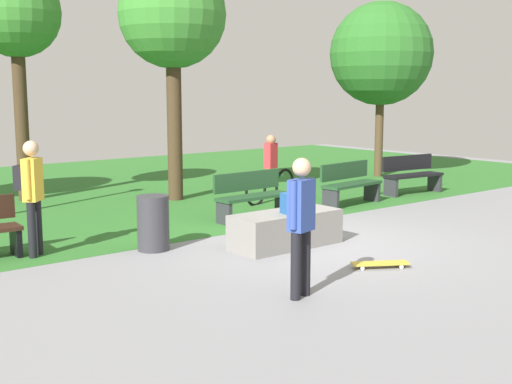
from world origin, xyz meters
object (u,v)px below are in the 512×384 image
skateboard_by_ledge (380,263)px  cyclist_on_bicycle (271,173)px  backpack_on_ledge (290,204)px  tree_slender_maple (381,54)px  pedestrian_with_backpack (31,187)px  park_bench_by_oak (350,183)px  park_bench_center_lawn (252,195)px  park_bench_near_path (411,174)px  tree_tall_oak (16,17)px  concrete_ledge (286,229)px  tree_broad_elm (173,17)px  skater_performing_trick (301,217)px  trash_bin (153,223)px

skateboard_by_ledge → cyclist_on_bicycle: size_ratio=0.44×
backpack_on_ledge → skateboard_by_ledge: (0.22, -1.67, -0.65)m
tree_slender_maple → pedestrian_with_backpack: 11.74m
park_bench_by_oak → park_bench_center_lawn: bearing=179.2°
park_bench_near_path → pedestrian_with_backpack: 9.30m
park_bench_center_lawn → tree_tall_oak: size_ratio=0.32×
park_bench_by_oak → cyclist_on_bicycle: size_ratio=0.92×
backpack_on_ledge → park_bench_near_path: bearing=123.2°
park_bench_center_lawn → park_bench_near_path: same height
concrete_ledge → tree_broad_elm: size_ratio=0.35×
skater_performing_trick → tree_tall_oak: bearing=90.3°
trash_bin → cyclist_on_bicycle: (4.31, 2.30, 0.20)m
tree_slender_maple → cyclist_on_bicycle: bearing=-165.0°
backpack_on_ledge → park_bench_center_lawn: bearing=167.5°
skateboard_by_ledge → tree_tall_oak: tree_tall_oak is taller
skater_performing_trick → tree_broad_elm: size_ratio=0.32×
skateboard_by_ledge → pedestrian_with_backpack: bearing=133.6°
concrete_ledge → tree_slender_maple: bearing=31.8°
tree_broad_elm → pedestrian_with_backpack: size_ratio=3.05×
backpack_on_ledge → tree_broad_elm: tree_broad_elm is taller
skater_performing_trick → cyclist_on_bicycle: bearing=52.9°
backpack_on_ledge → skater_performing_trick: 2.50m
park_bench_by_oak → tree_broad_elm: size_ratio=0.31×
park_bench_center_lawn → tree_broad_elm: tree_broad_elm is taller
park_bench_by_oak → trash_bin: park_bench_by_oak is taller
backpack_on_ledge → cyclist_on_bicycle: bearing=155.8°
backpack_on_ledge → trash_bin: size_ratio=0.37×
park_bench_center_lawn → pedestrian_with_backpack: 4.35m
skateboard_by_ledge → skater_performing_trick: bearing=-171.2°
skater_performing_trick → trash_bin: (-0.17, 3.18, -0.56)m
tree_slender_maple → park_bench_near_path: bearing=-125.1°
park_bench_center_lawn → pedestrian_with_backpack: (-4.31, -0.19, 0.56)m
tree_broad_elm → trash_bin: size_ratio=6.17×
pedestrian_with_backpack → skater_performing_trick: bearing=-66.2°
cyclist_on_bicycle → tree_slender_maple: bearing=15.0°
skater_performing_trick → backpack_on_ledge: bearing=51.4°
skateboard_by_ledge → trash_bin: trash_bin is taller
park_bench_center_lawn → pedestrian_with_backpack: pedestrian_with_backpack is taller
park_bench_by_oak → trash_bin: size_ratio=1.92×
skater_performing_trick → trash_bin: size_ratio=1.97×
park_bench_by_oak → backpack_on_ledge: bearing=-149.4°
park_bench_near_path → park_bench_by_oak: (-2.30, -0.15, 0.00)m
pedestrian_with_backpack → cyclist_on_bicycle: pedestrian_with_backpack is taller
backpack_on_ledge → skateboard_by_ledge: 1.80m
backpack_on_ledge → park_bench_center_lawn: 2.44m
tree_broad_elm → skateboard_by_ledge: bearing=-97.4°
trash_bin → skateboard_by_ledge: bearing=-56.4°
concrete_ledge → skater_performing_trick: size_ratio=1.08×
park_bench_near_path → pedestrian_with_backpack: pedestrian_with_backpack is taller
tree_tall_oak → pedestrian_with_backpack: bearing=-108.4°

